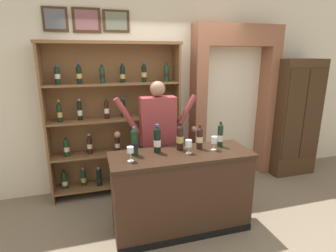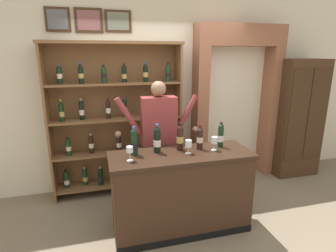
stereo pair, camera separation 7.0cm
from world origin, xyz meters
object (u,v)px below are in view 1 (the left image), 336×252
at_px(tasting_bottle_vin_santo, 157,139).
at_px(tasting_bottle_chianti, 180,137).
at_px(tasting_bottle_rosso, 220,135).
at_px(wine_glass_spare, 130,151).
at_px(shopkeeper, 158,131).
at_px(tasting_bottle_riserva, 134,142).
at_px(tasting_bottle_prosecco, 200,138).
at_px(wine_glass_left, 214,140).
at_px(wine_shelf, 115,118).
at_px(side_cabinet, 294,118).
at_px(wine_glass_right, 189,144).
at_px(tasting_counter, 181,192).

relative_size(tasting_bottle_vin_santo, tasting_bottle_chianti, 1.01).
height_order(tasting_bottle_rosso, wine_glass_spare, tasting_bottle_rosso).
distance_m(shopkeeper, wine_glass_spare, 0.79).
xyz_separation_m(tasting_bottle_riserva, tasting_bottle_vin_santo, (0.26, 0.01, 0.00)).
distance_m(tasting_bottle_vin_santo, tasting_bottle_prosecco, 0.51).
xyz_separation_m(tasting_bottle_vin_santo, wine_glass_left, (0.65, -0.11, -0.04)).
bearing_deg(tasting_bottle_riserva, shopkeeper, 50.79).
bearing_deg(shopkeeper, wine_glass_spare, -125.60).
xyz_separation_m(tasting_bottle_chianti, tasting_bottle_prosecco, (0.23, -0.03, -0.02)).
relative_size(wine_shelf, tasting_bottle_chianti, 6.75).
xyz_separation_m(side_cabinet, tasting_bottle_vin_santo, (-2.64, -0.90, 0.13)).
xyz_separation_m(tasting_bottle_riserva, tasting_bottle_rosso, (1.03, -0.01, -0.01)).
distance_m(wine_shelf, tasting_bottle_chianti, 1.23).
xyz_separation_m(side_cabinet, tasting_bottle_riserva, (-2.90, -0.91, 0.13)).
bearing_deg(tasting_bottle_vin_santo, wine_glass_right, -21.06).
distance_m(tasting_counter, wine_glass_right, 0.59).
distance_m(wine_shelf, shopkeeper, 0.78).
height_order(side_cabinet, tasting_bottle_riserva, side_cabinet).
xyz_separation_m(tasting_bottle_vin_santo, wine_glass_spare, (-0.33, -0.18, -0.04)).
bearing_deg(tasting_bottle_prosecco, wine_shelf, 128.64).
height_order(wine_shelf, tasting_bottle_chianti, wine_shelf).
xyz_separation_m(wine_shelf, tasting_bottle_riserva, (0.10, -1.07, -0.03)).
bearing_deg(wine_shelf, shopkeeper, -50.66).
height_order(wine_shelf, shopkeeper, wine_shelf).
xyz_separation_m(tasting_bottle_riserva, tasting_bottle_chianti, (0.53, 0.02, 0.00)).
bearing_deg(tasting_bottle_chianti, wine_glass_right, -67.33).
xyz_separation_m(wine_shelf, wine_glass_right, (0.69, -1.19, -0.08)).
relative_size(wine_shelf, tasting_bottle_rosso, 7.21).
bearing_deg(wine_glass_right, wine_glass_left, 2.82).
height_order(wine_glass_left, wine_glass_right, wine_glass_left).
relative_size(tasting_counter, wine_glass_right, 10.43).
bearing_deg(tasting_bottle_riserva, tasting_counter, -11.10).
bearing_deg(tasting_bottle_vin_santo, tasting_bottle_chianti, 1.63).
relative_size(shopkeeper, tasting_bottle_vin_santo, 5.21).
bearing_deg(wine_glass_right, shopkeeper, 108.99).
bearing_deg(tasting_counter, tasting_bottle_chianti, 80.85).
bearing_deg(wine_glass_left, side_cabinet, 26.93).
bearing_deg(tasting_bottle_chianti, tasting_bottle_riserva, -177.88).
bearing_deg(wine_glass_right, side_cabinet, 23.96).
bearing_deg(wine_glass_left, tasting_bottle_chianti, 162.45).
bearing_deg(wine_shelf, tasting_bottle_chianti, -58.85).
bearing_deg(tasting_bottle_rosso, tasting_bottle_vin_santo, 178.59).
distance_m(tasting_counter, tasting_bottle_riserva, 0.82).
xyz_separation_m(wine_shelf, wine_glass_spare, (0.03, -1.24, -0.07)).
bearing_deg(wine_glass_right, tasting_bottle_chianti, 112.67).
bearing_deg(side_cabinet, tasting_bottle_vin_santo, -161.19).
xyz_separation_m(tasting_counter, wine_glass_right, (0.08, -0.01, 0.58)).
bearing_deg(wine_glass_spare, tasting_bottle_chianti, 17.05).
bearing_deg(wine_glass_left, tasting_bottle_rosso, 36.92).
bearing_deg(side_cabinet, tasting_bottle_prosecco, -156.58).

